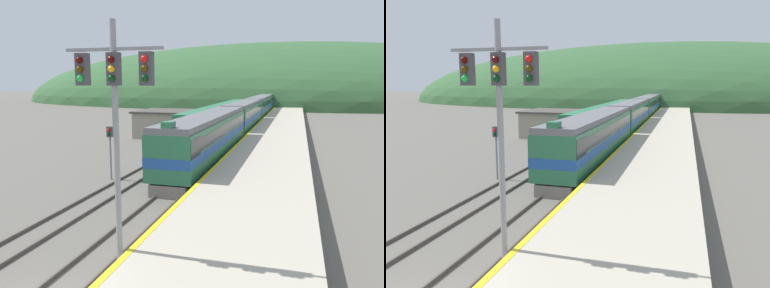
{
  "view_description": "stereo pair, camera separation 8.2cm",
  "coord_description": "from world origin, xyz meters",
  "views": [
    {
      "loc": [
        7.08,
        -7.9,
        6.64
      ],
      "look_at": [
        0.05,
        16.93,
        2.42
      ],
      "focal_mm": 35.0,
      "sensor_mm": 36.0,
      "label": 1
    },
    {
      "loc": [
        7.16,
        -7.88,
        6.64
      ],
      "look_at": [
        0.05,
        16.93,
        2.42
      ],
      "focal_mm": 35.0,
      "sensor_mm": 36.0,
      "label": 2
    }
  ],
  "objects": [
    {
      "name": "carriage_fourth",
      "position": [
        0.0,
        84.32,
        2.23
      ],
      "size": [
        2.93,
        19.59,
        4.1
      ],
      "color": "black",
      "rests_on": "ground"
    },
    {
      "name": "track_siding",
      "position": [
        -3.81,
        70.0,
        0.08
      ],
      "size": [
        1.52,
        180.0,
        0.16
      ],
      "color": "#4C443D",
      "rests_on": "ground"
    },
    {
      "name": "signal_post_siding",
      "position": [
        -5.26,
        14.96,
        2.69
      ],
      "size": [
        0.36,
        0.42,
        3.74
      ],
      "color": "gray",
      "rests_on": "ground"
    },
    {
      "name": "signal_mast_main",
      "position": [
        1.5,
        2.84,
        5.92
      ],
      "size": [
        3.3,
        0.42,
        8.58
      ],
      "color": "gray",
      "rests_on": "ground"
    },
    {
      "name": "platform",
      "position": [
        4.93,
        50.0,
        0.55
      ],
      "size": [
        6.31,
        140.0,
        1.12
      ],
      "color": "#B2A893",
      "rests_on": "ground"
    },
    {
      "name": "distant_hills",
      "position": [
        0.0,
        120.99,
        0.0
      ],
      "size": [
        182.83,
        82.27,
        39.02
      ],
      "color": "#335B33",
      "rests_on": "ground"
    },
    {
      "name": "station_shed",
      "position": [
        -8.64,
        36.31,
        1.65
      ],
      "size": [
        7.15,
        7.24,
        3.27
      ],
      "color": "gray",
      "rests_on": "ground"
    },
    {
      "name": "express_train_lead_car",
      "position": [
        0.0,
        21.96,
        2.25
      ],
      "size": [
        2.94,
        21.04,
        4.46
      ],
      "color": "black",
      "rests_on": "ground"
    },
    {
      "name": "carriage_second",
      "position": [
        0.0,
        43.38,
        2.23
      ],
      "size": [
        2.93,
        19.59,
        4.1
      ],
      "color": "black",
      "rests_on": "ground"
    },
    {
      "name": "siding_train",
      "position": [
        -3.81,
        47.35,
        1.78
      ],
      "size": [
        2.9,
        38.67,
        3.44
      ],
      "color": "black",
      "rests_on": "ground"
    },
    {
      "name": "carriage_third",
      "position": [
        0.0,
        63.85,
        2.23
      ],
      "size": [
        2.93,
        19.59,
        4.1
      ],
      "color": "black",
      "rests_on": "ground"
    },
    {
      "name": "track_main",
      "position": [
        0.0,
        70.0,
        0.08
      ],
      "size": [
        1.52,
        180.0,
        0.16
      ],
      "color": "#4C443D",
      "rests_on": "ground"
    }
  ]
}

